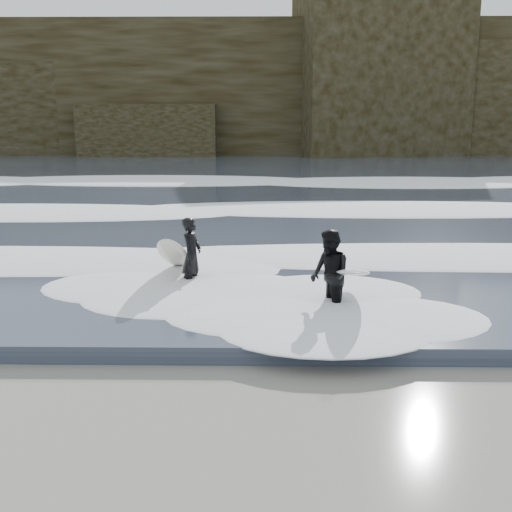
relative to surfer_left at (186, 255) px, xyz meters
name	(u,v)px	position (x,y,z in m)	size (l,w,h in m)	color
ground	(208,478)	(1.06, -6.97, -0.81)	(120.00, 120.00, 0.00)	olive
sea	(255,176)	(1.06, 22.03, -0.66)	(90.00, 52.00, 0.30)	#32394A
headland	(259,91)	(1.06, 39.03, 4.19)	(70.00, 9.00, 10.00)	black
foam_near	(241,253)	(1.06, 2.03, -0.41)	(60.00, 3.20, 0.20)	white
foam_mid	(248,207)	(1.06, 9.03, -0.39)	(60.00, 4.00, 0.24)	white
foam_far	(253,178)	(1.06, 18.03, -0.36)	(60.00, 4.80, 0.30)	white
surfer_left	(186,255)	(0.00, 0.00, 0.00)	(0.98, 2.06, 1.61)	black
surfer_right	(333,275)	(2.91, -1.72, 0.04)	(1.26, 2.28, 1.68)	black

